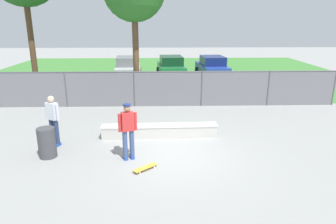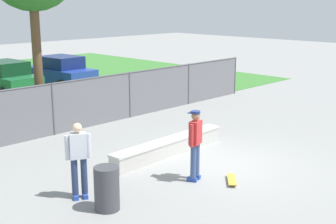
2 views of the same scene
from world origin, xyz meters
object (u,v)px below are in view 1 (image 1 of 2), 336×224
at_px(skateboarder, 128,129).
at_px(bystander, 53,119).
at_px(car_green, 171,67).
at_px(trash_bin, 47,143).
at_px(skateboard, 145,168).
at_px(concrete_ledge, 160,131).
at_px(car_silver, 128,68).
at_px(car_blue, 212,67).

bearing_deg(skateboarder, bystander, 156.44).
distance_m(car_green, trash_bin, 14.68).
distance_m(skateboard, bystander, 3.93).
height_order(concrete_ledge, car_silver, car_silver).
bearing_deg(trash_bin, bystander, 93.76).
bearing_deg(skateboarder, car_blue, 70.37).
xyz_separation_m(skateboarder, skateboard, (0.56, -0.76, -0.96)).
height_order(concrete_ledge, car_green, car_green).
xyz_separation_m(concrete_ledge, bystander, (-3.71, -0.72, 0.76)).
height_order(concrete_ledge, bystander, bystander).
xyz_separation_m(skateboarder, bystander, (-2.72, 1.19, -0.02)).
bearing_deg(car_silver, concrete_ledge, -78.86).
bearing_deg(car_green, concrete_ledge, -94.18).
distance_m(concrete_ledge, car_green, 12.33).
xyz_separation_m(car_blue, bystander, (-7.73, -12.87, 0.17)).
height_order(skateboard, car_green, car_green).
height_order(skateboarder, trash_bin, skateboarder).
distance_m(skateboard, trash_bin, 3.39).
bearing_deg(concrete_ledge, car_green, 85.82).
bearing_deg(skateboarder, car_green, 82.41).
height_order(concrete_ledge, skateboard, concrete_ledge).
bearing_deg(skateboard, bystander, 149.27).
relative_size(car_silver, bystander, 2.38).
relative_size(skateboard, car_green, 0.17).
bearing_deg(trash_bin, skateboard, -17.32).
xyz_separation_m(car_green, car_blue, (3.12, -0.13, 0.00)).
bearing_deg(concrete_ledge, skateboarder, -117.55).
distance_m(concrete_ledge, trash_bin, 4.02).
bearing_deg(skateboard, car_blue, 73.26).
bearing_deg(bystander, skateboard, -30.73).
distance_m(car_blue, bystander, 15.02).
bearing_deg(bystander, skateboarder, -23.56).
distance_m(car_silver, trash_bin, 13.69).
distance_m(skateboard, car_blue, 15.49).
relative_size(concrete_ledge, car_green, 1.02).
xyz_separation_m(skateboard, car_silver, (-1.92, 14.63, 0.77)).
relative_size(concrete_ledge, trash_bin, 4.44).
bearing_deg(skateboarder, concrete_ledge, 62.45).
distance_m(skateboarder, car_green, 14.32).
bearing_deg(car_green, skateboarder, -97.59).
height_order(concrete_ledge, skateboarder, skateboarder).
height_order(car_silver, car_blue, same).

